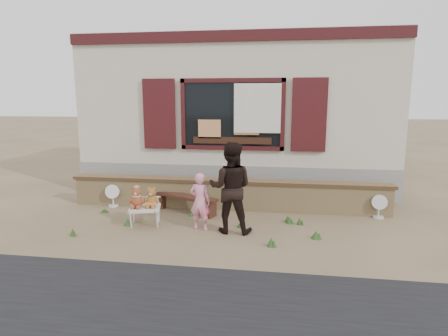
% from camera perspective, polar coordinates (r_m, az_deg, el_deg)
% --- Properties ---
extents(ground, '(80.00, 80.00, 0.00)m').
position_cam_1_polar(ground, '(7.49, -0.67, -8.39)').
color(ground, brown).
rests_on(ground, ground).
extents(shopfront, '(8.04, 5.13, 4.00)m').
position_cam_1_polar(shopfront, '(11.54, 2.82, 8.42)').
color(shopfront, '#AEA18D').
rests_on(shopfront, ground).
extents(brick_wall, '(7.10, 0.36, 0.67)m').
position_cam_1_polar(brick_wall, '(8.33, 0.40, -3.96)').
color(brick_wall, tan).
rests_on(brick_wall, ground).
extents(bench, '(1.46, 0.89, 0.38)m').
position_cam_1_polar(bench, '(8.12, -5.71, -4.89)').
color(bench, '#341A12').
rests_on(bench, ground).
extents(folding_chair, '(0.69, 0.64, 0.36)m').
position_cam_1_polar(folding_chair, '(7.46, -11.97, -6.10)').
color(folding_chair, beige).
rests_on(folding_chair, ground).
extents(teddy_bear_left, '(0.37, 0.34, 0.42)m').
position_cam_1_polar(teddy_bear_left, '(7.41, -13.12, -4.29)').
color(teddy_bear_left, brown).
rests_on(teddy_bear_left, folding_chair).
extents(teddy_bear_right, '(0.35, 0.32, 0.40)m').
position_cam_1_polar(teddy_bear_right, '(7.38, -10.95, -4.35)').
color(teddy_bear_right, brown).
rests_on(teddy_bear_right, folding_chair).
extents(child, '(0.43, 0.31, 1.09)m').
position_cam_1_polar(child, '(7.00, -3.67, -5.11)').
color(child, pink).
rests_on(child, ground).
extents(adult, '(0.83, 0.65, 1.67)m').
position_cam_1_polar(adult, '(6.80, 1.01, -3.02)').
color(adult, black).
rests_on(adult, ground).
extents(fan_left, '(0.33, 0.22, 0.52)m').
position_cam_1_polar(fan_left, '(8.89, -16.57, -4.02)').
color(fan_left, silver).
rests_on(fan_left, ground).
extents(fan_right, '(0.31, 0.21, 0.50)m').
position_cam_1_polar(fan_right, '(8.36, 22.54, -5.40)').
color(fan_right, silver).
rests_on(fan_right, ground).
extents(grass_tufts, '(4.57, 1.56, 0.16)m').
position_cam_1_polar(grass_tufts, '(7.25, -0.03, -8.49)').
color(grass_tufts, '#2A4E1F').
rests_on(grass_tufts, ground).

